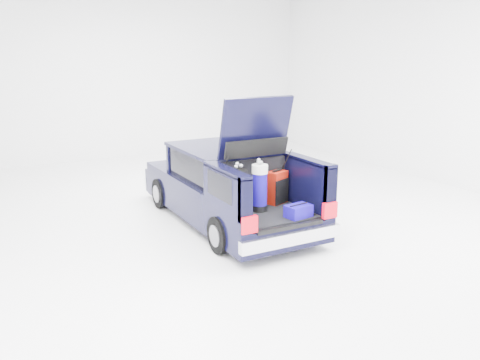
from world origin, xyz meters
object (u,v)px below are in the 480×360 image
blue_golf_bag (260,187)px  red_suitcase (277,187)px  black_golf_bag (239,192)px  car (225,186)px  blue_duffel (298,211)px

blue_golf_bag → red_suitcase: bearing=22.4°
black_golf_bag → blue_golf_bag: (0.43, 0.06, 0.01)m
car → blue_golf_bag: (-0.07, -1.43, 0.33)m
car → blue_duffel: 2.03m
blue_golf_bag → blue_duffel: size_ratio=1.98×
red_suitcase → blue_golf_bag: 0.55m
blue_duffel → car: bearing=90.2°
black_golf_bag → blue_duffel: bearing=-45.5°
car → blue_golf_bag: car is taller
red_suitcase → blue_golf_bag: blue_golf_bag is taller
car → black_golf_bag: bearing=-108.6°
blue_duffel → blue_golf_bag: bearing=114.8°
black_golf_bag → blue_duffel: (0.81, -0.52, -0.29)m
red_suitcase → blue_duffel: size_ratio=1.33×
black_golf_bag → blue_golf_bag: blue_golf_bag is taller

